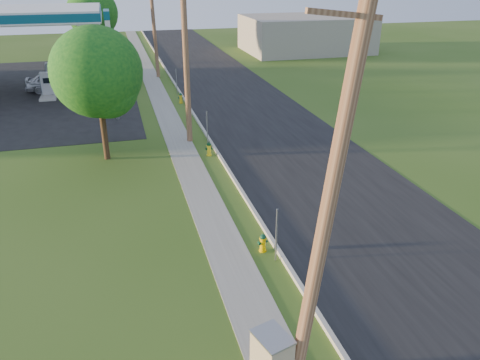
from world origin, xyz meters
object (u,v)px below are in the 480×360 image
(utility_pole_far, at_px, (154,22))
(hydrant_mid, at_px, (209,149))
(tree_lot, at_px, (94,15))
(hydrant_near, at_px, (263,243))
(utility_pole_near, at_px, (328,209))
(price_pylon, at_px, (109,34))
(fuel_pump_ne, at_px, (48,87))
(hydrant_far, at_px, (181,98))
(car_silver, at_px, (56,81))
(utility_pole_mid, at_px, (186,54))
(fuel_pump_se, at_px, (53,77))
(tree_verge, at_px, (99,76))

(utility_pole_far, xyz_separation_m, hydrant_mid, (0.62, -20.52, -4.44))
(tree_lot, xyz_separation_m, hydrant_near, (5.77, -38.01, -4.52))
(hydrant_near, xyz_separation_m, hydrant_mid, (0.03, 9.62, 0.02))
(utility_pole_near, xyz_separation_m, price_pylon, (-3.90, 23.50, 0.63))
(fuel_pump_ne, relative_size, hydrant_far, 4.14)
(car_silver, bearing_deg, utility_pole_mid, -149.40)
(utility_pole_near, bearing_deg, price_pylon, 99.42)
(fuel_pump_se, xyz_separation_m, tree_verge, (4.34, -18.65, 3.64))
(price_pylon, distance_m, hydrant_mid, 10.51)
(tree_verge, bearing_deg, utility_pole_near, -74.41)
(fuel_pump_se, bearing_deg, utility_pole_mid, -62.37)
(fuel_pump_se, distance_m, tree_lot, 10.48)
(utility_pole_mid, bearing_deg, hydrant_mid, -76.10)
(hydrant_mid, bearing_deg, utility_pole_mid, 103.90)
(tree_verge, bearing_deg, fuel_pump_ne, 106.49)
(tree_lot, height_order, car_silver, tree_lot)
(tree_verge, height_order, hydrant_near, tree_verge)
(tree_lot, bearing_deg, car_silver, -106.23)
(fuel_pump_ne, bearing_deg, hydrant_far, -25.44)
(hydrant_near, height_order, hydrant_mid, hydrant_mid)
(price_pylon, bearing_deg, utility_pole_near, -80.58)
(fuel_pump_ne, xyz_separation_m, fuel_pump_se, (0.00, 4.00, 0.00))
(utility_pole_mid, height_order, hydrant_near, utility_pole_mid)
(utility_pole_near, relative_size, hydrant_near, 13.27)
(tree_lot, relative_size, car_silver, 1.62)
(hydrant_mid, xyz_separation_m, car_silver, (-9.05, 17.22, 0.43))
(fuel_pump_ne, relative_size, car_silver, 0.68)
(utility_pole_far, height_order, fuel_pump_ne, utility_pole_far)
(utility_pole_far, distance_m, fuel_pump_se, 9.84)
(utility_pole_near, xyz_separation_m, utility_pole_mid, (-0.00, 18.00, 0.15))
(utility_pole_near, height_order, hydrant_far, utility_pole_near)
(utility_pole_far, bearing_deg, utility_pole_near, -90.00)
(utility_pole_near, height_order, car_silver, utility_pole_near)
(utility_pole_mid, xyz_separation_m, utility_pole_far, (0.00, 18.00, -0.15))
(fuel_pump_se, height_order, price_pylon, price_pylon)
(fuel_pump_ne, distance_m, tree_verge, 15.71)
(utility_pole_mid, distance_m, utility_pole_far, 18.00)
(fuel_pump_se, bearing_deg, car_silver, -78.40)
(fuel_pump_se, height_order, hydrant_far, fuel_pump_se)
(price_pylon, bearing_deg, hydrant_near, -75.71)
(fuel_pump_ne, bearing_deg, tree_lot, 73.86)
(utility_pole_near, relative_size, fuel_pump_ne, 2.96)
(hydrant_mid, relative_size, car_silver, 0.16)
(hydrant_near, relative_size, hydrant_far, 0.92)
(hydrant_near, distance_m, hydrant_mid, 9.62)
(fuel_pump_ne, distance_m, price_pylon, 10.17)
(utility_pole_mid, height_order, hydrant_mid, utility_pole_mid)
(utility_pole_mid, bearing_deg, utility_pole_far, 90.00)
(price_pylon, distance_m, tree_verge, 7.26)
(fuel_pump_se, xyz_separation_m, hydrant_far, (9.64, -8.59, -0.34))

